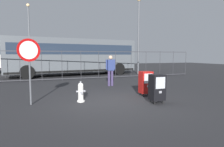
# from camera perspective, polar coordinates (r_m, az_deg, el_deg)

# --- Properties ---
(ground_plane) EXTENTS (60.00, 60.00, 0.00)m
(ground_plane) POSITION_cam_1_polar(r_m,az_deg,el_deg) (7.16, 1.00, -8.12)
(ground_plane) COLOR #262628
(fire_hydrant) EXTENTS (0.33, 0.32, 0.75)m
(fire_hydrant) POSITION_cam_1_polar(r_m,az_deg,el_deg) (7.04, -9.28, -5.51)
(fire_hydrant) COLOR silver
(fire_hydrant) RESTS_ON ground_plane
(newspaper_box_primary) EXTENTS (0.48, 0.42, 1.02)m
(newspaper_box_primary) POSITION_cam_1_polar(r_m,az_deg,el_deg) (8.06, 9.99, -2.56)
(newspaper_box_primary) COLOR black
(newspaper_box_primary) RESTS_ON ground_plane
(newspaper_box_secondary) EXTENTS (0.48, 0.42, 1.02)m
(newspaper_box_secondary) POSITION_cam_1_polar(r_m,az_deg,el_deg) (6.87, 13.25, -4.00)
(newspaper_box_secondary) COLOR black
(newspaper_box_secondary) RESTS_ON ground_plane
(stop_sign) EXTENTS (0.71, 0.31, 2.23)m
(stop_sign) POSITION_cam_1_polar(r_m,az_deg,el_deg) (6.96, -23.41, 4.35)
(stop_sign) COLOR #4C4F54
(stop_sign) RESTS_ON ground_plane
(pedestrian) EXTENTS (0.55, 0.22, 1.67)m
(pedestrian) POSITION_cam_1_polar(r_m,az_deg,el_deg) (10.51, -0.43, 1.43)
(pedestrian) COLOR #382D51
(pedestrian) RESTS_ON ground_plane
(fence_barrier) EXTENTS (18.03, 0.04, 2.00)m
(fence_barrier) POSITION_cam_1_polar(r_m,az_deg,el_deg) (13.53, -9.22, 2.55)
(fence_barrier) COLOR #2D2D33
(fence_barrier) RESTS_ON ground_plane
(bus_near) EXTENTS (10.72, 3.72, 3.00)m
(bus_near) POSITION_cam_1_polar(r_m,az_deg,el_deg) (16.46, -11.35, 5.41)
(bus_near) COLOR #4C5156
(bus_near) RESTS_ON ground_plane
(bus_far) EXTENTS (10.63, 3.25, 3.00)m
(bus_far) POSITION_cam_1_polar(r_m,az_deg,el_deg) (21.07, -23.14, 5.06)
(bus_far) COLOR beige
(bus_far) RESTS_ON ground_plane
(street_light_near_left) EXTENTS (0.32, 0.32, 6.68)m
(street_light_near_left) POSITION_cam_1_polar(r_m,az_deg,el_deg) (17.50, 7.92, 12.63)
(street_light_near_left) COLOR #4C4F54
(street_light_near_left) RESTS_ON ground_plane
(street_light_near_right) EXTENTS (0.32, 0.32, 6.83)m
(street_light_near_right) POSITION_cam_1_polar(r_m,az_deg,el_deg) (21.49, -23.44, 11.10)
(street_light_near_right) COLOR #4C4F54
(street_light_near_right) RESTS_ON ground_plane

